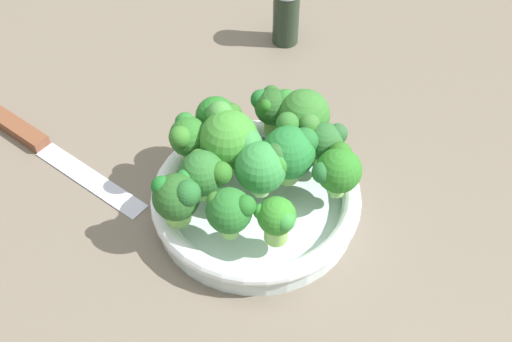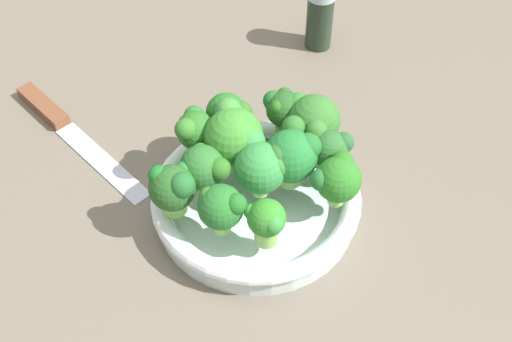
{
  "view_description": "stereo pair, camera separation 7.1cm",
  "coord_description": "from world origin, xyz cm",
  "views": [
    {
      "loc": [
        -48.56,
        5.82,
        59.21
      ],
      "look_at": [
        -1.28,
        1.45,
        6.95
      ],
      "focal_mm": 45.71,
      "sensor_mm": 36.0,
      "label": 1
    },
    {
      "loc": [
        -48.68,
        -1.23,
        59.21
      ],
      "look_at": [
        -1.28,
        1.45,
        6.95
      ],
      "focal_mm": 45.71,
      "sensor_mm": 36.0,
      "label": 2
    }
  ],
  "objects": [
    {
      "name": "broccoli_floret_8",
      "position": [
        -1.56,
        7.22,
        7.38
      ],
      "size": [
        5.06,
        6.18,
        5.93
      ],
      "color": "#7DC15C",
      "rests_on": "bowl"
    },
    {
      "name": "ground_plane",
      "position": [
        0.0,
        0.0,
        -1.25
      ],
      "size": [
        130.0,
        130.0,
        2.5
      ],
      "primitive_type": "cube",
      "color": "#6D6253"
    },
    {
      "name": "broccoli_floret_11",
      "position": [
        5.94,
        -4.62,
        7.96
      ],
      "size": [
        7.07,
        6.43,
        7.1
      ],
      "color": "#84D05F",
      "rests_on": "bowl"
    },
    {
      "name": "pepper_shaker",
      "position": [
        30.97,
        -5.91,
        4.81
      ],
      "size": [
        4.04,
        4.04,
        9.5
      ],
      "color": "#233223",
      "rests_on": "ground_plane"
    },
    {
      "name": "knife",
      "position": [
        11.18,
        27.29,
        0.55
      ],
      "size": [
        19.85,
        21.13,
        1.5
      ],
      "color": "silver",
      "rests_on": "ground_plane"
    },
    {
      "name": "bowl",
      "position": [
        -1.28,
        1.45,
        2.01
      ],
      "size": [
        23.84,
        23.84,
        3.95
      ],
      "color": "silver",
      "rests_on": "ground_plane"
    },
    {
      "name": "broccoli_floret_4",
      "position": [
        -2.46,
        -7.24,
        7.61
      ],
      "size": [
        5.25,
        5.59,
        6.12
      ],
      "color": "#93D26B",
      "rests_on": "bowl"
    },
    {
      "name": "broccoli_floret_5",
      "position": [
        3.58,
        8.66,
        8.05
      ],
      "size": [
        5.18,
        4.5,
        6.55
      ],
      "color": "#7BB54F",
      "rests_on": "bowl"
    },
    {
      "name": "broccoli_floret_1",
      "position": [
        2.64,
        4.01,
        8.44
      ],
      "size": [
        7.62,
        6.97,
        7.72
      ],
      "color": "#84BC5E",
      "rests_on": "bowl"
    },
    {
      "name": "broccoli_floret_6",
      "position": [
        -1.48,
        0.86,
        7.78
      ],
      "size": [
        5.83,
        6.21,
        6.69
      ],
      "color": "#86BF66",
      "rests_on": "bowl"
    },
    {
      "name": "broccoli_floret_7",
      "position": [
        6.4,
        5.11,
        7.92
      ],
      "size": [
        5.04,
        5.44,
        6.4
      ],
      "color": "#7CB15A",
      "rests_on": "bowl"
    },
    {
      "name": "broccoli_floret_2",
      "position": [
        -8.27,
        0.24,
        7.29
      ],
      "size": [
        4.1,
        4.14,
        5.67
      ],
      "color": "#93CC62",
      "rests_on": "bowl"
    },
    {
      "name": "broccoli_floret_12",
      "position": [
        -4.74,
        10.01,
        7.55
      ],
      "size": [
        5.03,
        5.18,
        6.32
      ],
      "color": "#95DA65",
      "rests_on": "bowl"
    },
    {
      "name": "broccoli_floret_9",
      "position": [
        1.96,
        -6.57,
        7.54
      ],
      "size": [
        4.37,
        5.09,
        5.83
      ],
      "color": "#96CF65",
      "rests_on": "bowl"
    },
    {
      "name": "broccoli_floret_3",
      "position": [
        0.45,
        -2.28,
        8.29
      ],
      "size": [
        6.68,
        6.29,
        7.16
      ],
      "color": "#91C368",
      "rests_on": "bowl"
    },
    {
      "name": "broccoli_floret_10",
      "position": [
        7.81,
        -1.18,
        7.93
      ],
      "size": [
        4.87,
        4.68,
        6.26
      ],
      "color": "#90C158",
      "rests_on": "bowl"
    },
    {
      "name": "broccoli_floret_0",
      "position": [
        -7.1,
        4.67,
        7.68
      ],
      "size": [
        4.82,
        5.16,
        6.13
      ],
      "color": "#8ECF5F",
      "rests_on": "bowl"
    }
  ]
}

